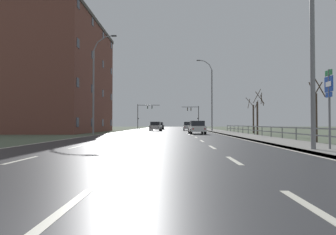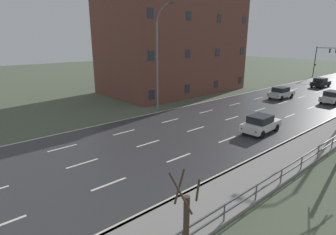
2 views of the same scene
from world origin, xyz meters
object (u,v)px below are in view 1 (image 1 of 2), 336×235
at_px(street_lamp_left_bank, 95,86).
at_px(brick_building, 56,77).
at_px(street_lamp_midground, 211,96).
at_px(highway_sign, 329,99).
at_px(traffic_signal_left, 143,112).
at_px(car_mid_centre, 197,127).
at_px(street_lamp_foreground, 308,28).
at_px(traffic_signal_right, 194,113).
at_px(car_far_left, 159,126).
at_px(car_near_right, 188,126).
at_px(car_near_left, 156,126).

height_order(street_lamp_left_bank, brick_building, brick_building).
bearing_deg(street_lamp_midground, street_lamp_left_bank, -138.02).
height_order(street_lamp_midground, highway_sign, street_lamp_midground).
relative_size(street_lamp_left_bank, traffic_signal_left, 1.79).
relative_size(car_mid_centre, brick_building, 0.20).
bearing_deg(traffic_signal_left, street_lamp_foreground, -77.62).
bearing_deg(traffic_signal_right, car_far_left, -126.61).
height_order(highway_sign, traffic_signal_left, traffic_signal_left).
relative_size(street_lamp_midground, traffic_signal_left, 1.80).
distance_m(car_near_right, brick_building, 23.35).
relative_size(highway_sign, car_far_left, 0.87).
xyz_separation_m(traffic_signal_right, car_near_right, (-2.67, -22.74, -3.15)).
distance_m(highway_sign, car_near_left, 38.12).
distance_m(street_lamp_left_bank, car_mid_centre, 12.79).
distance_m(street_lamp_left_bank, traffic_signal_left, 43.27).
relative_size(traffic_signal_right, traffic_signal_left, 0.91).
bearing_deg(traffic_signal_right, street_lamp_foreground, -89.44).
xyz_separation_m(street_lamp_left_bank, traffic_signal_right, (14.26, 41.85, -1.58)).
xyz_separation_m(street_lamp_foreground, highway_sign, (0.96, 0.17, -3.09)).
relative_size(car_mid_centre, car_near_right, 1.00).
distance_m(car_far_left, car_near_left, 13.65).
bearing_deg(street_lamp_foreground, street_lamp_left_bank, 126.50).
height_order(street_lamp_midground, street_lamp_left_bank, street_lamp_midground).
relative_size(street_lamp_midground, street_lamp_left_bank, 1.01).
height_order(traffic_signal_left, brick_building, brick_building).
xyz_separation_m(street_lamp_left_bank, car_near_right, (11.58, 19.10, -4.73)).
height_order(traffic_signal_left, car_far_left, traffic_signal_left).
distance_m(car_near_left, brick_building, 17.66).
relative_size(street_lamp_foreground, car_near_right, 2.67).
bearing_deg(car_near_left, car_far_left, 93.54).
bearing_deg(car_far_left, highway_sign, -76.56).
relative_size(traffic_signal_left, car_near_left, 1.52).
distance_m(traffic_signal_left, car_near_left, 27.08).
xyz_separation_m(street_lamp_foreground, traffic_signal_right, (-0.61, 61.93, -1.46)).
height_order(street_lamp_foreground, street_lamp_midground, street_lamp_midground).
xyz_separation_m(highway_sign, traffic_signal_right, (-1.56, 61.76, 1.63)).
relative_size(street_lamp_midground, traffic_signal_right, 1.97).
xyz_separation_m(car_far_left, car_near_left, (0.06, -13.65, 0.00)).
distance_m(highway_sign, car_near_right, 39.28).
xyz_separation_m(car_far_left, car_mid_centre, (5.89, -28.61, 0.00)).
bearing_deg(highway_sign, street_lamp_left_bank, 128.46).
distance_m(street_lamp_left_bank, car_far_left, 31.42).
bearing_deg(traffic_signal_right, car_mid_centre, -93.63).
distance_m(street_lamp_midground, car_near_right, 8.15).
distance_m(street_lamp_midground, car_near_left, 10.76).
xyz_separation_m(car_near_left, car_mid_centre, (5.84, -14.96, 0.00)).
bearing_deg(car_near_left, street_lamp_foreground, -73.04).
bearing_deg(car_near_right, car_far_left, 118.49).
distance_m(car_near_left, car_mid_centre, 16.06).
height_order(car_far_left, car_mid_centre, same).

